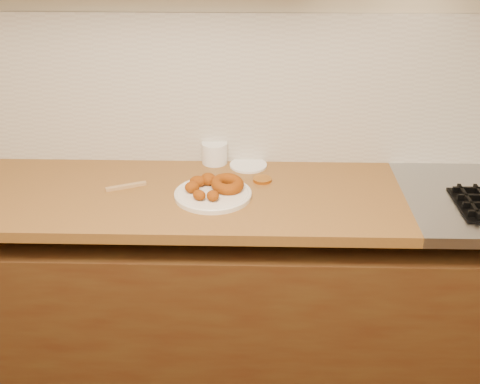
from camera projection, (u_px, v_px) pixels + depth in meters
name	position (u px, v px, depth m)	size (l,w,h in m)	color
wall_back	(270.00, 52.00, 2.31)	(4.00, 0.02, 2.70)	#C2B595
base_cabinet	(266.00, 304.00, 2.47)	(3.60, 0.60, 0.77)	#4A3215
butcher_block	(96.00, 196.00, 2.26)	(2.30, 0.62, 0.04)	brown
backsplash	(269.00, 91.00, 2.36)	(3.60, 0.02, 0.60)	beige
donut_plate	(213.00, 195.00, 2.21)	(0.28, 0.28, 0.02)	white
ring_donut	(227.00, 184.00, 2.22)	(0.12, 0.12, 0.04)	#903B00
fried_dough_chunks	(202.00, 186.00, 2.21)	(0.14, 0.20, 0.05)	#903B00
plastic_tub	(215.00, 153.00, 2.46)	(0.10, 0.10, 0.09)	white
tub_lid	(248.00, 165.00, 2.45)	(0.15, 0.15, 0.01)	white
brass_jar_lid	(262.00, 180.00, 2.32)	(0.07, 0.07, 0.01)	#BD7728
wooden_utensil	(126.00, 186.00, 2.27)	(0.15, 0.02, 0.01)	#AC8452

